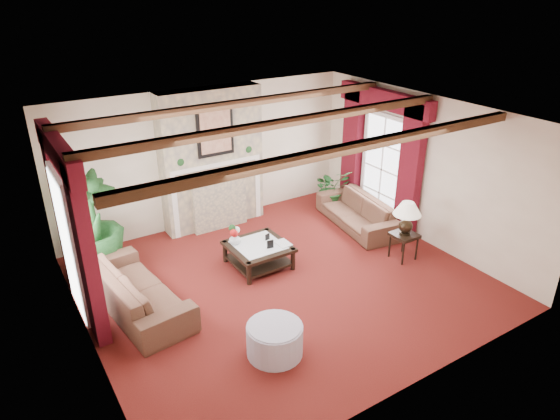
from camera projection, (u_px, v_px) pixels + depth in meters
floor at (283, 281)px, 8.12m from camera, size 6.00×6.00×0.00m
ceiling at (284, 118)px, 6.99m from camera, size 6.00×6.00×0.00m
back_wall at (207, 157)px, 9.67m from camera, size 6.00×0.02×2.70m
left_wall at (78, 260)px, 6.10m from camera, size 0.02×5.50×2.70m
right_wall at (423, 169)px, 9.01m from camera, size 0.02×5.50×2.70m
ceiling_beams at (284, 123)px, 7.01m from camera, size 6.00×3.00×0.12m
fireplace at (207, 88)px, 8.94m from camera, size 2.00×0.52×2.70m
french_door_left at (53, 175)px, 6.56m from camera, size 0.10×1.10×2.16m
french_door_right at (387, 116)px, 9.43m from camera, size 0.10×1.10×2.16m
curtains_left at (56, 143)px, 6.43m from camera, size 0.20×2.40×2.55m
curtains_right at (385, 94)px, 9.20m from camera, size 0.20×2.40×2.55m
sofa_left at (136, 283)px, 7.30m from camera, size 2.36×1.17×0.86m
sofa_right at (357, 208)px, 9.82m from camera, size 2.16×1.16×0.78m
potted_palm at (95, 244)px, 8.26m from camera, size 2.71×2.73×0.98m
small_plant at (332, 192)px, 10.66m from camera, size 0.99×1.05×0.67m
coffee_table at (258, 255)px, 8.50m from camera, size 0.98×0.98×0.40m
side_table at (403, 246)px, 8.71m from camera, size 0.49×0.49×0.48m
ottoman at (275, 340)px, 6.48m from camera, size 0.74×0.74×0.43m
table_lamp at (407, 218)px, 8.48m from camera, size 0.48×0.48×0.61m
flower_vase at (235, 239)px, 8.41m from camera, size 0.34×0.34×0.20m
book at (278, 238)px, 8.33m from camera, size 0.22×0.03×0.30m
photo_frame_a at (270, 244)px, 8.27m from camera, size 0.12×0.03×0.15m
photo_frame_b at (267, 237)px, 8.55m from camera, size 0.09×0.04×0.12m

